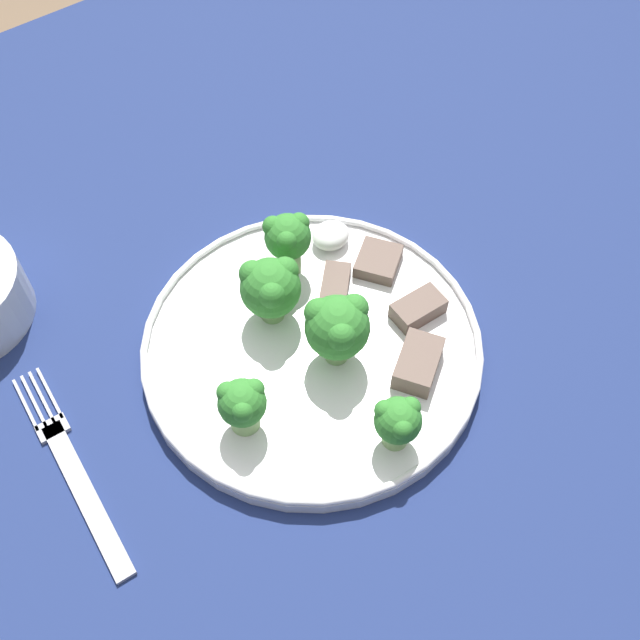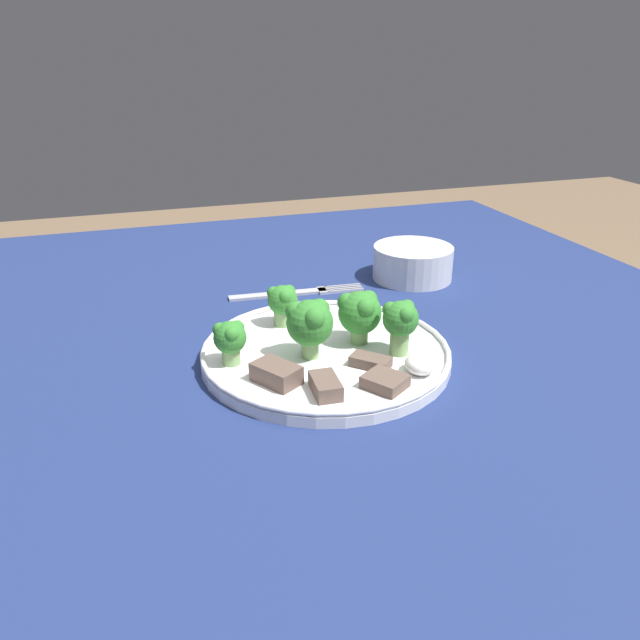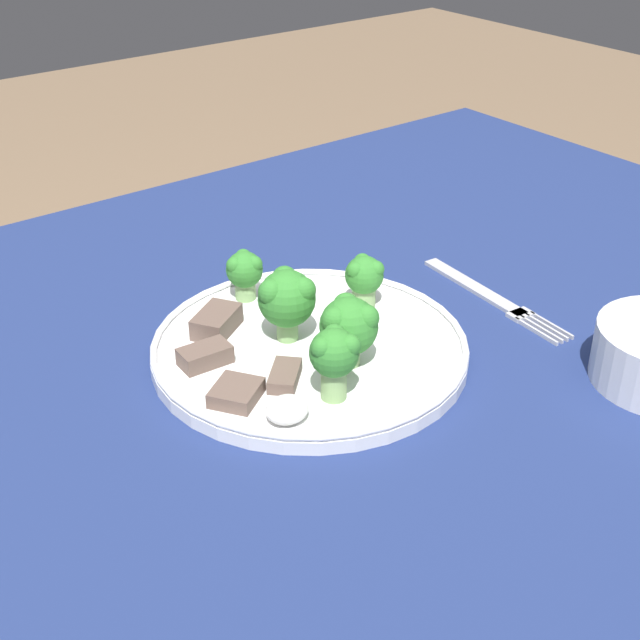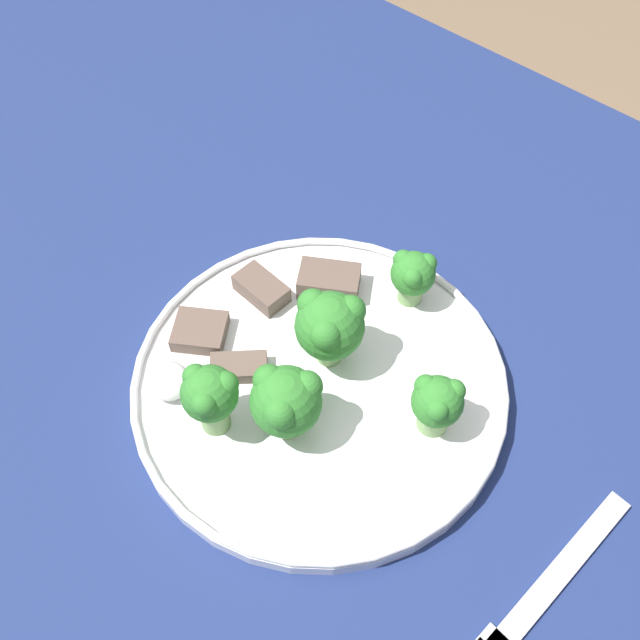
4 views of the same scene
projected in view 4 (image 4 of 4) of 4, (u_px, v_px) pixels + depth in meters
The scene contains 13 objects.
table at pixel (245, 479), 0.63m from camera, with size 1.36×1.03×0.76m.
dinner_plate at pixel (319, 383), 0.56m from camera, with size 0.28×0.28×0.02m.
fork at pixel (537, 600), 0.48m from camera, with size 0.03×0.20×0.00m.
broccoli_floret_near_rim_left at pixel (413, 274), 0.58m from camera, with size 0.04×0.04×0.05m.
broccoli_floret_center_left at pixel (330, 325), 0.54m from camera, with size 0.05×0.05×0.07m.
broccoli_floret_back_left at pixel (437, 403), 0.52m from camera, with size 0.04×0.04×0.05m.
broccoli_floret_front_left at pixel (286, 401), 0.51m from camera, with size 0.05×0.05×0.06m.
broccoli_floret_center_back at pixel (210, 395), 0.51m from camera, with size 0.04×0.04×0.06m.
meat_slice_front_slice at pixel (329, 281), 0.60m from camera, with size 0.06×0.05×0.02m.
meat_slice_middle_slice at pixel (261, 289), 0.60m from camera, with size 0.05×0.03×0.02m.
meat_slice_rear_slice at pixel (200, 331), 0.58m from camera, with size 0.05×0.05×0.01m.
meat_slice_edge_slice at pixel (239, 367), 0.56m from camera, with size 0.05×0.05×0.01m.
sauce_dollop at pixel (168, 380), 0.55m from camera, with size 0.03×0.03×0.02m.
Camera 4 is at (-0.22, 0.15, 1.26)m, focal length 42.00 mm.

